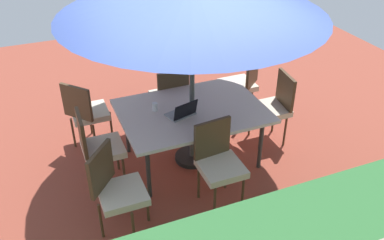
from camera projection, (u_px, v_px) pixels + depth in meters
ground_plane at (192, 159)px, 5.49m from camera, size 10.00×10.00×0.02m
dining_table at (192, 113)px, 5.11m from camera, size 1.74×1.25×0.75m
chair_east at (97, 145)px, 4.80m from camera, size 0.46×0.46×0.98m
chair_southwest at (242, 82)px, 6.14m from camera, size 0.59×0.59×0.98m
chair_west at (274, 105)px, 5.57m from camera, size 0.48×0.47×0.98m
chair_northeast at (116, 188)px, 4.18m from camera, size 0.59×0.58×0.98m
chair_southeast at (86, 111)px, 5.44m from camera, size 0.59×0.59×0.98m
chair_south at (170, 95)px, 5.80m from camera, size 0.46×0.46×0.98m
chair_north at (219, 160)px, 4.56m from camera, size 0.47×0.48×0.98m
laptop at (182, 113)px, 4.93m from camera, size 0.37×0.32×0.21m
cup at (155, 107)px, 5.03m from camera, size 0.06×0.06×0.11m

